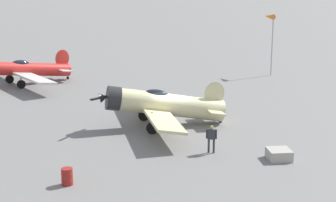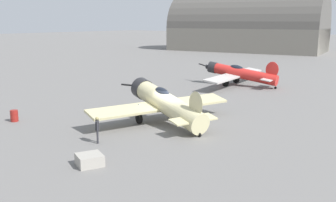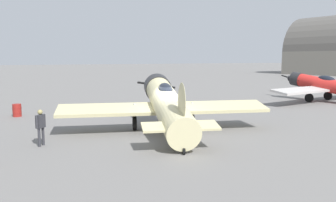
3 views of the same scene
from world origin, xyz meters
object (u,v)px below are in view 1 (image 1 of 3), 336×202
at_px(airplane_foreground, 161,104).
at_px(ground_crew_mechanic, 211,136).
at_px(fuel_drum, 67,177).
at_px(airplane_mid_apron, 25,70).
at_px(equipment_crate, 279,154).
at_px(windsock_mast, 269,20).

height_order(airplane_foreground, ground_crew_mechanic, airplane_foreground).
distance_m(ground_crew_mechanic, fuel_drum, 9.16).
height_order(airplane_mid_apron, equipment_crate, airplane_mid_apron).
xyz_separation_m(airplane_foreground, airplane_mid_apron, (4.41, -19.11, -0.10)).
relative_size(airplane_foreground, ground_crew_mechanic, 6.85).
distance_m(airplane_foreground, ground_crew_mechanic, 6.47).
distance_m(airplane_foreground, airplane_mid_apron, 19.61).
xyz_separation_m(fuel_drum, windsock_mast, (-28.80, -18.71, 5.34)).
xyz_separation_m(ground_crew_mechanic, fuel_drum, (9.13, 0.46, -0.59)).
relative_size(airplane_foreground, windsock_mast, 1.83).
distance_m(airplane_foreground, windsock_mast, 23.19).
bearing_deg(airplane_mid_apron, airplane_foreground, 96.62).
height_order(airplane_foreground, fuel_drum, airplane_foreground).
bearing_deg(ground_crew_mechanic, equipment_crate, -96.12).
distance_m(airplane_mid_apron, ground_crew_mechanic, 25.90).
distance_m(airplane_foreground, fuel_drum, 11.63).
bearing_deg(ground_crew_mechanic, fuel_drum, 133.76).
relative_size(equipment_crate, windsock_mast, 0.27).
bearing_deg(airplane_foreground, ground_crew_mechanic, 106.12).
xyz_separation_m(airplane_foreground, equipment_crate, (-2.57, 9.36, -1.27)).
relative_size(airplane_foreground, equipment_crate, 6.76).
distance_m(airplane_mid_apron, fuel_drum, 26.49).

